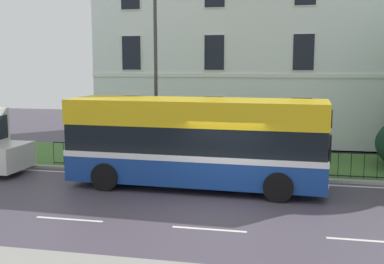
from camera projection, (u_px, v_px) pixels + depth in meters
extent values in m
cube|color=#453E4B|center=(219.00, 210.00, 14.41)|extent=(60.00, 56.00, 0.06)
cube|color=silver|center=(234.00, 180.00, 17.94)|extent=(54.00, 0.14, 0.01)
cube|color=silver|center=(69.00, 219.00, 13.47)|extent=(2.00, 0.12, 0.01)
cube|color=silver|center=(209.00, 229.00, 12.66)|extent=(2.00, 0.12, 0.01)
cube|color=silver|center=(368.00, 241.00, 11.84)|extent=(2.00, 0.12, 0.01)
cube|color=#9E9E99|center=(235.00, 176.00, 18.38)|extent=(57.00, 0.24, 0.12)
cube|color=#447233|center=(243.00, 162.00, 21.08)|extent=(57.00, 5.32, 0.12)
cube|color=white|center=(264.00, 50.00, 27.90)|extent=(17.45, 9.04, 9.99)
cube|color=white|center=(258.00, 75.00, 23.68)|extent=(17.45, 0.06, 0.20)
cube|color=#2D333D|center=(257.00, 126.00, 24.03)|extent=(1.10, 0.06, 2.20)
cube|color=white|center=(132.00, 112.00, 25.28)|extent=(1.10, 0.04, 1.82)
cube|color=black|center=(132.00, 112.00, 25.26)|extent=(1.00, 0.03, 1.72)
cube|color=white|center=(214.00, 114.00, 24.39)|extent=(1.10, 0.04, 1.82)
cube|color=black|center=(214.00, 114.00, 24.37)|extent=(1.00, 0.03, 1.72)
cube|color=white|center=(301.00, 115.00, 23.51)|extent=(1.10, 0.04, 1.82)
cube|color=black|center=(301.00, 115.00, 23.49)|extent=(1.00, 0.03, 1.72)
cube|color=white|center=(131.00, 53.00, 24.84)|extent=(1.10, 0.04, 1.82)
cube|color=black|center=(131.00, 53.00, 24.82)|extent=(1.00, 0.03, 1.72)
cube|color=white|center=(214.00, 53.00, 23.95)|extent=(1.10, 0.04, 1.82)
cube|color=black|center=(214.00, 53.00, 23.93)|extent=(1.00, 0.03, 1.72)
cube|color=white|center=(304.00, 52.00, 23.07)|extent=(1.10, 0.04, 1.82)
cube|color=black|center=(304.00, 52.00, 23.05)|extent=(1.00, 0.03, 1.72)
cube|color=black|center=(245.00, 149.00, 18.44)|extent=(16.14, 0.04, 0.04)
cube|color=black|center=(245.00, 171.00, 18.56)|extent=(16.14, 0.04, 0.04)
cylinder|color=black|center=(54.00, 153.00, 20.15)|extent=(0.02, 0.02, 0.95)
cylinder|color=black|center=(64.00, 154.00, 20.05)|extent=(0.02, 0.02, 0.95)
cylinder|color=black|center=(74.00, 154.00, 19.96)|extent=(0.02, 0.02, 0.95)
cylinder|color=black|center=(84.00, 155.00, 19.87)|extent=(0.02, 0.02, 0.95)
cylinder|color=black|center=(95.00, 155.00, 19.77)|extent=(0.02, 0.02, 0.95)
cylinder|color=black|center=(105.00, 155.00, 19.68)|extent=(0.02, 0.02, 0.95)
cylinder|color=black|center=(116.00, 156.00, 19.59)|extent=(0.02, 0.02, 0.95)
cylinder|color=black|center=(126.00, 156.00, 19.49)|extent=(0.02, 0.02, 0.95)
cylinder|color=black|center=(137.00, 157.00, 19.40)|extent=(0.02, 0.02, 0.95)
cylinder|color=black|center=(148.00, 157.00, 19.30)|extent=(0.02, 0.02, 0.95)
cylinder|color=black|center=(159.00, 158.00, 19.21)|extent=(0.02, 0.02, 0.95)
cylinder|color=black|center=(170.00, 158.00, 19.12)|extent=(0.02, 0.02, 0.95)
cylinder|color=black|center=(181.00, 159.00, 19.02)|extent=(0.02, 0.02, 0.95)
cylinder|color=black|center=(193.00, 159.00, 18.93)|extent=(0.02, 0.02, 0.95)
cylinder|color=black|center=(204.00, 160.00, 18.84)|extent=(0.02, 0.02, 0.95)
cylinder|color=black|center=(216.00, 160.00, 18.74)|extent=(0.02, 0.02, 0.95)
cylinder|color=black|center=(227.00, 161.00, 18.65)|extent=(0.02, 0.02, 0.95)
cylinder|color=black|center=(239.00, 161.00, 18.55)|extent=(0.02, 0.02, 0.95)
cylinder|color=black|center=(251.00, 161.00, 18.46)|extent=(0.02, 0.02, 0.95)
cylinder|color=black|center=(263.00, 162.00, 18.37)|extent=(0.02, 0.02, 0.95)
cylinder|color=black|center=(275.00, 163.00, 18.27)|extent=(0.02, 0.02, 0.95)
cylinder|color=black|center=(288.00, 163.00, 18.18)|extent=(0.02, 0.02, 0.95)
cylinder|color=black|center=(300.00, 164.00, 18.09)|extent=(0.02, 0.02, 0.95)
cylinder|color=black|center=(313.00, 164.00, 17.99)|extent=(0.02, 0.02, 0.95)
cylinder|color=black|center=(325.00, 165.00, 17.90)|extent=(0.02, 0.02, 0.95)
cylinder|color=black|center=(338.00, 165.00, 17.80)|extent=(0.02, 0.02, 0.95)
cylinder|color=black|center=(351.00, 166.00, 17.71)|extent=(0.02, 0.02, 0.95)
cylinder|color=black|center=(364.00, 166.00, 17.62)|extent=(0.02, 0.02, 0.95)
cylinder|color=black|center=(377.00, 167.00, 17.52)|extent=(0.02, 0.02, 0.95)
cube|color=navy|center=(196.00, 166.00, 16.88)|extent=(8.99, 2.74, 1.03)
cube|color=white|center=(196.00, 152.00, 16.81)|extent=(9.01, 2.76, 0.20)
cube|color=black|center=(196.00, 138.00, 16.74)|extent=(8.91, 2.70, 0.97)
cube|color=gold|center=(196.00, 112.00, 16.61)|extent=(8.99, 2.74, 0.86)
cube|color=black|center=(329.00, 144.00, 15.70)|extent=(0.13, 2.07, 0.89)
cube|color=black|center=(330.00, 116.00, 15.56)|extent=(0.12, 1.77, 0.55)
cylinder|color=silver|center=(327.00, 176.00, 16.63)|extent=(0.05, 0.20, 0.20)
cylinder|color=silver|center=(328.00, 187.00, 15.12)|extent=(0.05, 0.20, 0.20)
cylinder|color=black|center=(282.00, 171.00, 17.37)|extent=(0.97, 0.33, 0.96)
cylinder|color=black|center=(278.00, 187.00, 15.10)|extent=(0.97, 0.33, 0.96)
cylinder|color=black|center=(130.00, 163.00, 18.75)|extent=(0.97, 0.33, 0.96)
cylinder|color=black|center=(105.00, 177.00, 16.47)|extent=(0.97, 0.33, 0.96)
cube|color=silver|center=(9.00, 157.00, 18.76)|extent=(1.18, 2.09, 0.98)
cylinder|color=black|center=(14.00, 161.00, 19.88)|extent=(0.68, 0.23, 0.68)
cylinder|color=#333338|center=(156.00, 79.00, 19.25)|extent=(0.14, 0.14, 7.22)
cylinder|color=black|center=(217.00, 157.00, 19.51)|extent=(0.55, 0.55, 0.92)
ellipsoid|color=black|center=(217.00, 143.00, 19.43)|extent=(0.56, 0.56, 0.19)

